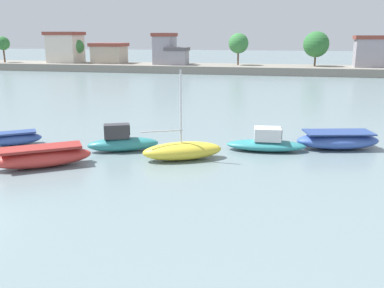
{
  "coord_description": "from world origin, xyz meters",
  "views": [
    {
      "loc": [
        12.89,
        -11.81,
        7.41
      ],
      "look_at": [
        7.64,
        12.69,
        0.69
      ],
      "focal_mm": 38.06,
      "sensor_mm": 36.0,
      "label": 1
    }
  ],
  "objects_px": {
    "moored_boat_5": "(266,143)",
    "moored_boat_3": "(122,142)",
    "moored_boat_6": "(338,140)",
    "moored_boat_1": "(15,139)",
    "moored_boat_4": "(183,151)",
    "moored_boat_2": "(42,157)"
  },
  "relations": [
    {
      "from": "moored_boat_5",
      "to": "moored_boat_6",
      "type": "bearing_deg",
      "value": 13.72
    },
    {
      "from": "moored_boat_3",
      "to": "moored_boat_6",
      "type": "bearing_deg",
      "value": -8.92
    },
    {
      "from": "moored_boat_1",
      "to": "moored_boat_6",
      "type": "distance_m",
      "value": 22.17
    },
    {
      "from": "moored_boat_2",
      "to": "moored_boat_6",
      "type": "xyz_separation_m",
      "value": [
        17.26,
        7.74,
        -0.01
      ]
    },
    {
      "from": "moored_boat_3",
      "to": "moored_boat_6",
      "type": "relative_size",
      "value": 0.81
    },
    {
      "from": "moored_boat_2",
      "to": "moored_boat_5",
      "type": "bearing_deg",
      "value": -7.22
    },
    {
      "from": "moored_boat_5",
      "to": "moored_boat_3",
      "type": "bearing_deg",
      "value": -171.95
    },
    {
      "from": "moored_boat_2",
      "to": "moored_boat_3",
      "type": "height_order",
      "value": "moored_boat_3"
    },
    {
      "from": "moored_boat_6",
      "to": "moored_boat_3",
      "type": "bearing_deg",
      "value": -178.98
    },
    {
      "from": "moored_boat_5",
      "to": "moored_boat_6",
      "type": "relative_size",
      "value": 0.9
    },
    {
      "from": "moored_boat_3",
      "to": "moored_boat_2",
      "type": "bearing_deg",
      "value": -152.14
    },
    {
      "from": "moored_boat_3",
      "to": "moored_boat_4",
      "type": "bearing_deg",
      "value": -36.8
    },
    {
      "from": "moored_boat_4",
      "to": "moored_boat_5",
      "type": "bearing_deg",
      "value": 6.87
    },
    {
      "from": "moored_boat_1",
      "to": "moored_boat_4",
      "type": "bearing_deg",
      "value": -39.89
    },
    {
      "from": "moored_boat_3",
      "to": "moored_boat_4",
      "type": "relative_size",
      "value": 0.87
    },
    {
      "from": "moored_boat_2",
      "to": "moored_boat_6",
      "type": "distance_m",
      "value": 18.92
    },
    {
      "from": "moored_boat_5",
      "to": "moored_boat_1",
      "type": "bearing_deg",
      "value": -177.08
    },
    {
      "from": "moored_boat_5",
      "to": "moored_boat_6",
      "type": "height_order",
      "value": "moored_boat_5"
    },
    {
      "from": "moored_boat_2",
      "to": "moored_boat_3",
      "type": "relative_size",
      "value": 1.17
    },
    {
      "from": "moored_boat_2",
      "to": "moored_boat_3",
      "type": "bearing_deg",
      "value": 17.9
    },
    {
      "from": "moored_boat_4",
      "to": "moored_boat_6",
      "type": "xyz_separation_m",
      "value": [
        9.64,
        4.65,
        0.01
      ]
    },
    {
      "from": "moored_boat_4",
      "to": "moored_boat_5",
      "type": "xyz_separation_m",
      "value": [
        4.95,
        3.1,
        -0.04
      ]
    }
  ]
}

